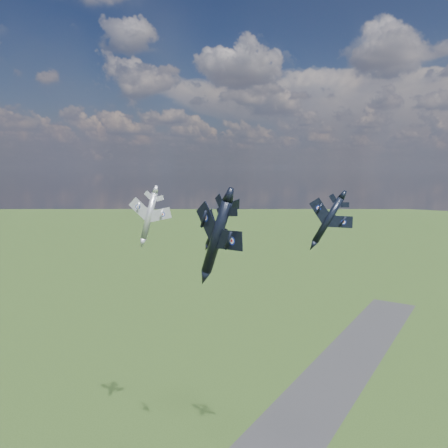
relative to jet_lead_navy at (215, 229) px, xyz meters
The scene contains 4 objects.
jet_lead_navy is the anchor object (origin of this frame).
jet_right_navy 33.47m from the jet_lead_navy, 56.07° to the right, with size 11.66×16.26×3.36m, color black, non-canonical shape.
jet_high_navy 24.29m from the jet_lead_navy, 22.71° to the left, with size 10.57×14.74×3.05m, color black, non-canonical shape.
jet_left_silver 21.88m from the jet_lead_navy, behind, with size 11.88×16.57×3.43m, color #A5A7B0, non-canonical shape.
Camera 1 is at (58.15, -66.87, 94.86)m, focal length 35.00 mm.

